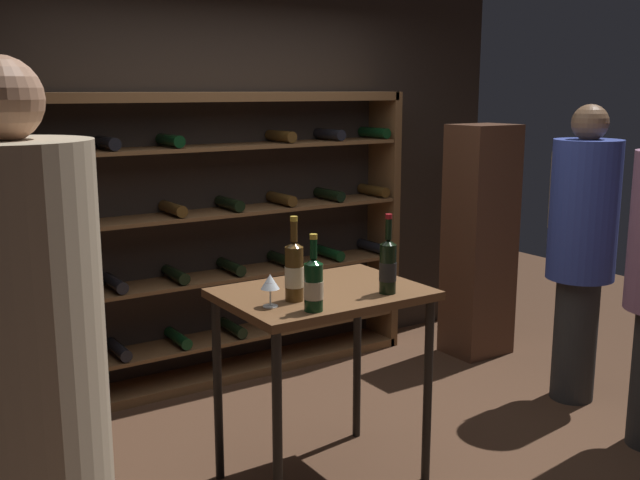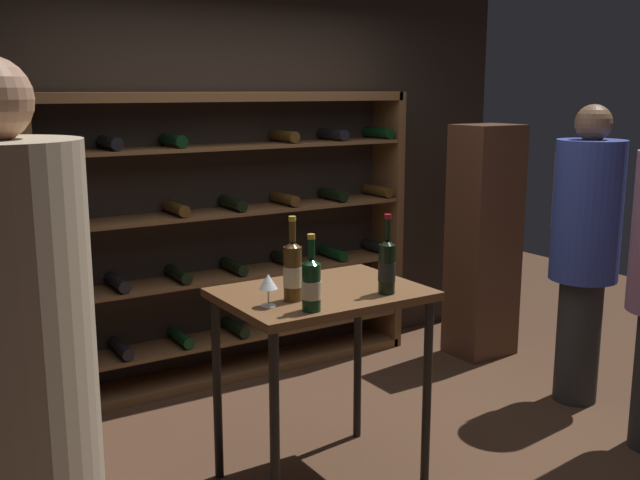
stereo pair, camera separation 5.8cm
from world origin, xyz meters
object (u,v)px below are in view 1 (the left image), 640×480
(person_guest_plum_blouse, at_px, (582,241))
(wine_bottle_red_label, at_px, (388,266))
(tasting_table, at_px, (322,316))
(wine_glass_stemmed_left, at_px, (270,283))
(wine_rack, at_px, (232,240))
(display_cabinet, at_px, (480,241))
(wine_bottle_gold_foil, at_px, (314,284))
(wine_bottle_green_slim, at_px, (294,271))
(person_bystander_red_print, at_px, (25,412))

(person_guest_plum_blouse, bearing_deg, wine_bottle_red_label, 17.82)
(tasting_table, height_order, wine_glass_stemmed_left, wine_glass_stemmed_left)
(wine_rack, bearing_deg, wine_glass_stemmed_left, -110.99)
(display_cabinet, height_order, wine_bottle_gold_foil, display_cabinet)
(wine_bottle_red_label, xyz_separation_m, wine_bottle_green_slim, (-0.43, 0.13, 0.01))
(wine_rack, xyz_separation_m, wine_bottle_red_label, (-0.05, -1.73, 0.18))
(person_guest_plum_blouse, bearing_deg, display_cabinet, -84.91)
(tasting_table, bearing_deg, wine_bottle_gold_foil, -129.82)
(person_bystander_red_print, distance_m, person_guest_plum_blouse, 3.58)
(person_bystander_red_print, height_order, wine_glass_stemmed_left, person_bystander_red_print)
(wine_bottle_green_slim, xyz_separation_m, wine_glass_stemmed_left, (-0.14, -0.03, -0.03))
(person_bystander_red_print, distance_m, wine_bottle_red_label, 1.94)
(person_guest_plum_blouse, bearing_deg, tasting_table, 10.63)
(tasting_table, distance_m, person_guest_plum_blouse, 1.89)
(tasting_table, height_order, person_guest_plum_blouse, person_guest_plum_blouse)
(person_bystander_red_print, xyz_separation_m, wine_bottle_red_label, (1.79, 0.77, 0.00))
(person_guest_plum_blouse, height_order, wine_bottle_green_slim, person_guest_plum_blouse)
(person_guest_plum_blouse, relative_size, display_cabinet, 1.09)
(wine_bottle_red_label, distance_m, wine_bottle_green_slim, 0.45)
(tasting_table, bearing_deg, person_bystander_red_print, -147.91)
(wine_rack, relative_size, wine_glass_stemmed_left, 17.80)
(person_guest_plum_blouse, xyz_separation_m, wine_bottle_green_slim, (-2.09, -0.06, 0.11))
(wine_rack, height_order, display_cabinet, wine_rack)
(wine_bottle_red_label, bearing_deg, wine_bottle_green_slim, 162.95)
(display_cabinet, height_order, wine_bottle_red_label, display_cabinet)
(tasting_table, bearing_deg, wine_glass_stemmed_left, -162.96)
(wine_rack, xyz_separation_m, person_guest_plum_blouse, (1.61, -1.54, 0.08))
(display_cabinet, relative_size, wine_bottle_gold_foil, 4.97)
(wine_rack, xyz_separation_m, wine_bottle_gold_foil, (-0.50, -1.78, 0.16))
(wine_rack, bearing_deg, wine_bottle_green_slim, -106.80)
(tasting_table, bearing_deg, wine_rack, 79.65)
(wine_bottle_red_label, distance_m, wine_glass_stemmed_left, 0.58)
(display_cabinet, height_order, wine_glass_stemmed_left, display_cabinet)
(person_bystander_red_print, relative_size, wine_bottle_green_slim, 5.17)
(display_cabinet, xyz_separation_m, wine_glass_stemmed_left, (-2.34, -1.04, 0.25))
(wine_bottle_gold_foil, bearing_deg, person_bystander_red_print, -151.92)
(person_bystander_red_print, height_order, display_cabinet, person_bystander_red_print)
(wine_bottle_gold_foil, xyz_separation_m, wine_glass_stemmed_left, (-0.13, 0.16, -0.01))
(person_guest_plum_blouse, bearing_deg, person_bystander_red_print, 26.79)
(display_cabinet, bearing_deg, wine_bottle_red_label, -146.91)
(wine_bottle_red_label, xyz_separation_m, wine_glass_stemmed_left, (-0.57, 0.11, -0.03))
(wine_bottle_gold_foil, bearing_deg, person_guest_plum_blouse, 6.51)
(wine_bottle_red_label, bearing_deg, display_cabinet, 33.09)
(display_cabinet, bearing_deg, wine_rack, 161.30)
(wine_rack, height_order, person_guest_plum_blouse, wine_rack)
(wine_rack, distance_m, tasting_table, 1.55)
(wine_bottle_gold_foil, bearing_deg, wine_bottle_green_slim, 85.69)
(wine_rack, height_order, wine_glass_stemmed_left, wine_rack)
(tasting_table, distance_m, wine_glass_stemmed_left, 0.43)
(tasting_table, height_order, wine_bottle_red_label, wine_bottle_red_label)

